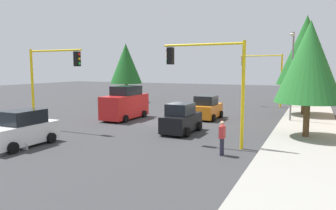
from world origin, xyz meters
The scene contains 16 objects.
ground_plane centered at (0.00, 0.00, 0.00)m, with size 120.00×120.00×0.00m, color #353538.
sidewalk_kerb centered at (-5.00, 10.50, 0.07)m, with size 80.00×4.00×0.15m, color gray.
lane_arrow_near centered at (11.51, -3.00, 0.01)m, with size 2.40×1.10×1.10m.
traffic_signal_near_right centered at (6.00, -5.68, 3.95)m, with size 0.36×4.59×5.58m.
traffic_signal_near_left centered at (6.00, 5.70, 4.01)m, with size 0.36×4.59×5.66m.
traffic_signal_far_left centered at (-14.00, 5.71, 4.07)m, with size 0.36×4.59×5.76m.
street_lamp_curbside centered at (-3.61, 9.20, 4.35)m, with size 2.15×0.28×7.00m.
tree_roadside_far centered at (-18.00, 9.50, 4.52)m, with size 3.78×3.78×6.90m.
tree_roadside_near centered at (2.00, 10.50, 4.61)m, with size 3.86×3.86×7.04m.
tree_roadside_mid centered at (-8.00, 10.00, 5.80)m, with size 4.81×4.81×8.82m.
tree_opposite_side centered at (-12.00, -11.00, 4.82)m, with size 4.03×4.03×7.35m.
delivery_van_red centered at (0.07, -3.50, 1.28)m, with size 4.80×2.22×2.77m.
car_black centered at (3.43, 2.97, 0.89)m, with size 3.66×1.94×1.98m.
car_orange centered at (-2.82, 2.69, 0.90)m, with size 3.63×2.09×1.98m.
car_white centered at (10.47, -3.51, 0.90)m, with size 4.10×1.99×1.98m.
pedestrian_crossing centered at (7.67, 6.89, 0.91)m, with size 0.40×0.24×1.70m.
Camera 1 is at (22.61, 10.90, 4.24)m, focal length 34.10 mm.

